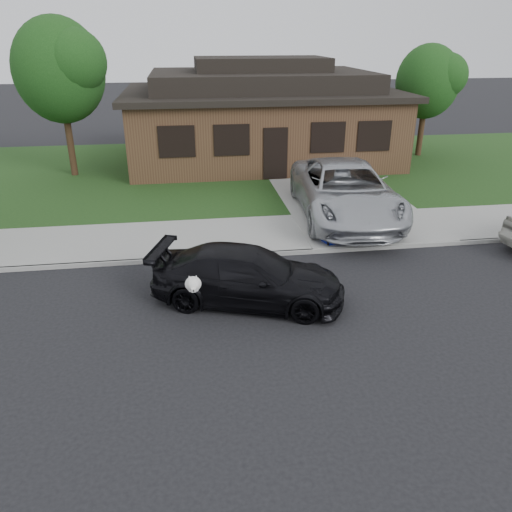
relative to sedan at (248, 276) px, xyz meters
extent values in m
plane|color=black|center=(-1.55, -1.00, -0.65)|extent=(120.00, 120.00, 0.00)
cube|color=gray|center=(-1.55, 4.00, -0.59)|extent=(60.00, 3.00, 0.12)
cube|color=gray|center=(-1.55, 2.50, -0.59)|extent=(60.00, 0.12, 0.12)
cube|color=#193814|center=(-1.55, 12.00, -0.58)|extent=(60.00, 13.00, 0.13)
cube|color=gray|center=(4.45, 9.00, -0.58)|extent=(4.50, 13.00, 0.14)
imported|color=black|center=(0.01, 0.01, 0.00)|extent=(4.79, 3.11, 1.29)
ellipsoid|color=white|center=(-1.26, -0.80, 0.30)|extent=(0.34, 0.40, 0.30)
sphere|color=white|center=(-1.26, -1.03, 0.40)|extent=(0.26, 0.26, 0.26)
cube|color=white|center=(-1.26, -1.16, 0.36)|extent=(0.09, 0.12, 0.08)
sphere|color=black|center=(-1.26, -1.22, 0.36)|extent=(0.04, 0.04, 0.04)
cone|color=white|center=(-1.33, -0.98, 0.54)|extent=(0.11, 0.11, 0.14)
cone|color=white|center=(-1.20, -0.98, 0.54)|extent=(0.11, 0.11, 0.14)
imported|color=#B6B9BE|center=(3.89, 5.03, 0.38)|extent=(3.45, 6.62, 1.78)
cube|color=#0C198E|center=(2.88, 2.95, -0.12)|extent=(0.61, 0.61, 0.82)
cube|color=#072054|center=(2.88, 2.95, 0.33)|extent=(0.67, 0.67, 0.09)
cylinder|color=black|center=(2.70, 2.70, -0.46)|extent=(0.08, 0.13, 0.13)
cylinder|color=black|center=(3.07, 2.70, -0.46)|extent=(0.08, 0.13, 0.13)
cube|color=#422B1C|center=(2.45, 14.00, 0.98)|extent=(12.00, 8.00, 3.00)
cube|color=black|center=(2.45, 14.00, 2.61)|extent=(12.60, 8.60, 0.25)
cube|color=black|center=(2.45, 14.00, 3.13)|extent=(10.00, 6.50, 0.80)
cube|color=black|center=(2.45, 14.00, 3.83)|extent=(6.00, 3.50, 0.60)
cube|color=black|center=(2.45, 9.97, 0.58)|extent=(1.00, 0.06, 2.10)
cube|color=black|center=(-1.55, 9.98, 1.18)|extent=(1.30, 0.05, 1.10)
cube|color=black|center=(0.65, 9.98, 1.18)|extent=(1.30, 0.05, 1.10)
cube|color=black|center=(4.65, 9.98, 1.18)|extent=(1.30, 0.05, 1.10)
cube|color=black|center=(6.65, 9.98, 1.18)|extent=(1.30, 0.05, 1.10)
cylinder|color=#332114|center=(-6.05, 12.00, 0.72)|extent=(0.28, 0.28, 2.48)
ellipsoid|color=#143811|center=(-6.05, 12.00, 3.76)|extent=(3.60, 3.60, 4.14)
sphere|color=#26591E|center=(-5.33, 11.46, 4.12)|extent=(2.52, 2.52, 2.52)
cylinder|color=#332114|center=(10.45, 13.50, 0.50)|extent=(0.28, 0.28, 2.03)
ellipsoid|color=#143811|center=(10.45, 13.50, 3.01)|extent=(3.00, 3.00, 3.45)
sphere|color=#26591E|center=(11.05, 13.05, 3.31)|extent=(2.10, 2.10, 2.10)
camera|label=1|loc=(-1.29, -10.22, 5.12)|focal=35.00mm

